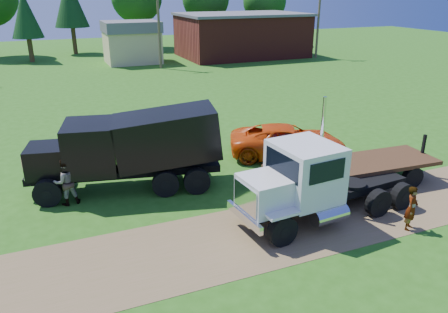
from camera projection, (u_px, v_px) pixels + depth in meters
name	position (u px, v px, depth m)	size (l,w,h in m)	color
ground	(254.00, 236.00, 15.48)	(140.00, 140.00, 0.00)	#255913
dirt_track	(254.00, 235.00, 15.47)	(120.00, 4.20, 0.01)	brown
white_semi_tractor	(306.00, 183.00, 15.96)	(7.61, 3.07, 4.52)	black
black_dump_truck	(132.00, 146.00, 18.49)	(8.33, 3.97, 3.53)	black
orange_pickup	(288.00, 141.00, 22.46)	(2.73, 5.92, 1.65)	#D6440A
flatbed_trailer	(353.00, 168.00, 19.07)	(7.83, 2.74, 1.98)	#351E11
spectator_a	(412.00, 208.00, 15.62)	(0.61, 0.40, 1.67)	#999999
spectator_b	(66.00, 182.00, 17.41)	(0.95, 0.74, 1.96)	#999999
brick_building	(242.00, 35.00, 55.41)	(15.40, 10.40, 5.30)	maroon
tan_shed	(132.00, 42.00, 50.47)	(6.20, 5.40, 4.70)	tan
utility_poles	(159.00, 23.00, 46.06)	(42.20, 0.28, 9.00)	#4C402B
tree_row	(101.00, 0.00, 57.33)	(53.63, 13.45, 11.11)	#392217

